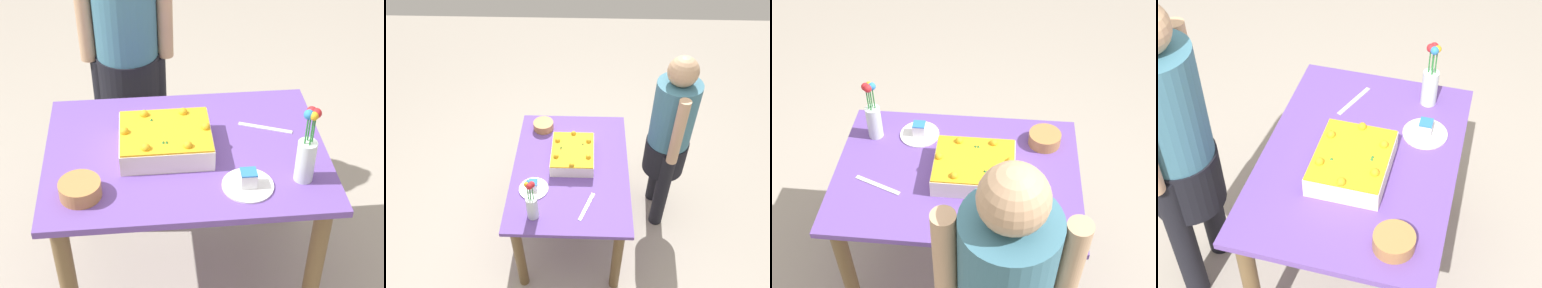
{
  "view_description": "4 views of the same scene",
  "coord_description": "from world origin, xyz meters",
  "views": [
    {
      "loc": [
        -0.15,
        -1.85,
        2.21
      ],
      "look_at": [
        0.02,
        -0.06,
        0.81
      ],
      "focal_mm": 55.0,
      "sensor_mm": 36.0,
      "label": 1
    },
    {
      "loc": [
        1.81,
        0.11,
        2.66
      ],
      "look_at": [
        -0.1,
        0.05,
        0.86
      ],
      "focal_mm": 35.0,
      "sensor_mm": 36.0,
      "label": 2
    },
    {
      "loc": [
        -0.17,
        1.53,
        2.34
      ],
      "look_at": [
        -0.03,
        -0.07,
        0.85
      ],
      "focal_mm": 45.0,
      "sensor_mm": 36.0,
      "label": 3
    },
    {
      "loc": [
        -1.67,
        -0.41,
        2.48
      ],
      "look_at": [
        -0.01,
        0.04,
        0.82
      ],
      "focal_mm": 55.0,
      "sensor_mm": 36.0,
      "label": 4
    }
  ],
  "objects": [
    {
      "name": "ground_plane",
      "position": [
        0.0,
        0.0,
        0.0
      ],
      "size": [
        8.0,
        8.0,
        0.0
      ],
      "primitive_type": "plane",
      "color": "#ACA294"
    },
    {
      "name": "dining_table",
      "position": [
        0.0,
        0.0,
        0.6
      ],
      "size": [
        1.13,
        0.81,
        0.74
      ],
      "color": "#6A48A2",
      "rests_on": "ground_plane"
    },
    {
      "name": "sheet_cake",
      "position": [
        -0.08,
        0.01,
        0.79
      ],
      "size": [
        0.36,
        0.3,
        0.12
      ],
      "color": "white",
      "rests_on": "dining_table"
    },
    {
      "name": "serving_plate_with_slice",
      "position": [
        0.21,
        -0.24,
        0.76
      ],
      "size": [
        0.19,
        0.19,
        0.07
      ],
      "color": "white",
      "rests_on": "dining_table"
    },
    {
      "name": "cake_knife",
      "position": [
        0.35,
        0.12,
        0.74
      ],
      "size": [
        0.22,
        0.1,
        0.0
      ],
      "primitive_type": "cube",
      "rotation": [
        0.0,
        0.0,
        2.76
      ],
      "color": "silver",
      "rests_on": "dining_table"
    },
    {
      "name": "flower_vase",
      "position": [
        0.43,
        -0.21,
        0.86
      ],
      "size": [
        0.07,
        0.07,
        0.32
      ],
      "color": "silver",
      "rests_on": "dining_table"
    },
    {
      "name": "fruit_bowl",
      "position": [
        -0.41,
        -0.23,
        0.77
      ],
      "size": [
        0.16,
        0.16,
        0.06
      ],
      "primitive_type": "cylinder",
      "color": "#B77F45",
      "rests_on": "dining_table"
    },
    {
      "name": "person_standing",
      "position": [
        -0.23,
        0.71,
        0.85
      ],
      "size": [
        0.45,
        0.31,
        1.49
      ],
      "rotation": [
        0.0,
        0.0,
        -1.57
      ],
      "color": "black",
      "rests_on": "ground_plane"
    }
  ]
}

